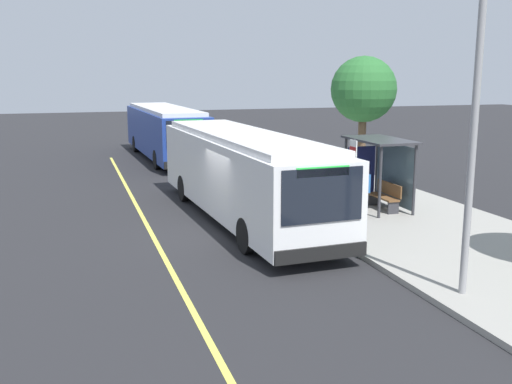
# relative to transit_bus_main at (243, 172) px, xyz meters

# --- Properties ---
(ground_plane) EXTENTS (120.00, 120.00, 0.00)m
(ground_plane) POSITION_rel_transit_bus_main_xyz_m (1.44, -1.01, -1.62)
(ground_plane) COLOR #232326
(sidewalk_curb) EXTENTS (44.00, 6.40, 0.15)m
(sidewalk_curb) POSITION_rel_transit_bus_main_xyz_m (1.44, 4.99, -1.54)
(sidewalk_curb) COLOR gray
(sidewalk_curb) RESTS_ON ground_plane
(lane_stripe_center) EXTENTS (36.00, 0.14, 0.01)m
(lane_stripe_center) POSITION_rel_transit_bus_main_xyz_m (1.44, -3.21, -1.61)
(lane_stripe_center) COLOR #E0D64C
(lane_stripe_center) RESTS_ON ground_plane
(transit_bus_main) EXTENTS (12.06, 3.17, 2.95)m
(transit_bus_main) POSITION_rel_transit_bus_main_xyz_m (0.00, 0.00, 0.00)
(transit_bus_main) COLOR white
(transit_bus_main) RESTS_ON ground_plane
(transit_bus_second) EXTENTS (12.06, 3.04, 2.95)m
(transit_bus_second) POSITION_rel_transit_bus_main_xyz_m (-15.22, -0.21, 0.00)
(transit_bus_second) COLOR navy
(transit_bus_second) RESTS_ON ground_plane
(bus_shelter) EXTENTS (2.90, 1.60, 2.48)m
(bus_shelter) POSITION_rel_transit_bus_main_xyz_m (0.25, 5.03, 0.30)
(bus_shelter) COLOR #333338
(bus_shelter) RESTS_ON sidewalk_curb
(waiting_bench) EXTENTS (1.60, 0.48, 0.95)m
(waiting_bench) POSITION_rel_transit_bus_main_xyz_m (0.67, 5.03, -0.98)
(waiting_bench) COLOR brown
(waiting_bench) RESTS_ON sidewalk_curb
(route_sign_post) EXTENTS (0.44, 0.08, 2.80)m
(route_sign_post) POSITION_rel_transit_bus_main_xyz_m (2.91, 2.61, 0.34)
(route_sign_post) COLOR #333338
(route_sign_post) RESTS_ON sidewalk_curb
(pedestrian_commuter) EXTENTS (0.24, 0.40, 1.69)m
(pedestrian_commuter) POSITION_rel_transit_bus_main_xyz_m (1.57, 3.69, -0.50)
(pedestrian_commuter) COLOR #282D47
(pedestrian_commuter) RESTS_ON sidewalk_curb
(street_tree_near_shelter) EXTENTS (2.95, 2.95, 5.48)m
(street_tree_near_shelter) POSITION_rel_transit_bus_main_xyz_m (-5.49, 7.26, 2.50)
(street_tree_near_shelter) COLOR brown
(street_tree_near_shelter) RESTS_ON sidewalk_curb
(utility_pole) EXTENTS (0.16, 0.16, 6.40)m
(utility_pole) POSITION_rel_transit_bus_main_xyz_m (8.42, 2.57, 1.73)
(utility_pole) COLOR gray
(utility_pole) RESTS_ON sidewalk_curb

